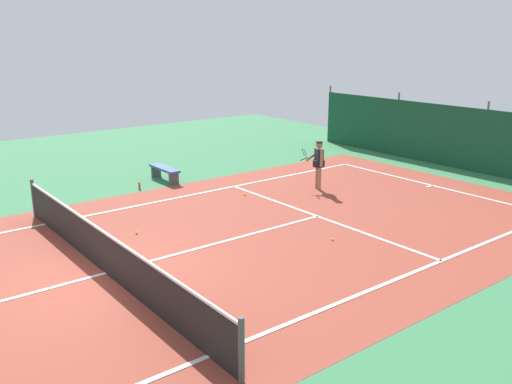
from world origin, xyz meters
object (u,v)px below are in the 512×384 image
Objects in this scene: tennis_player at (318,161)px; courtside_bench at (164,170)px; tennis_ball_midcourt at (137,233)px; tennis_ball_by_sideline at (244,195)px; water_bottle at (139,186)px; tennis_net at (105,252)px; tennis_ball_near_player at (332,239)px.

tennis_player is 1.03× the size of courtside_bench.
tennis_ball_by_sideline is at bearing 104.65° from tennis_ball_midcourt.
courtside_bench is 6.67× the size of water_bottle.
tennis_net is 6.90m from water_bottle.
water_bottle is (-3.70, -4.77, -0.84)m from tennis_player.
tennis_player is 24.85× the size of tennis_ball_near_player.
tennis_player is 24.85× the size of tennis_ball_by_sideline.
tennis_player is at bearing 140.47° from tennis_ball_near_player.
tennis_ball_near_player is at bearing 3.16° from courtside_bench.
courtside_bench is at bearing 142.07° from tennis_net.
water_bottle is (-2.81, -2.34, 0.09)m from tennis_ball_by_sideline.
tennis_ball_by_sideline is at bearing 171.86° from tennis_ball_near_player.
tennis_player is 6.88m from tennis_ball_midcourt.
tennis_player reaches higher than tennis_ball_midcourt.
water_bottle is (0.49, -1.24, -0.25)m from courtside_bench.
tennis_player is 4.95m from tennis_ball_near_player.
tennis_ball_midcourt is (0.26, -6.81, -0.93)m from tennis_player.
tennis_ball_midcourt is 4.46m from water_bottle.
tennis_player is 24.85× the size of tennis_ball_midcourt.
water_bottle is (-3.96, 2.04, 0.09)m from tennis_ball_midcourt.
tennis_ball_near_player is 4.68m from tennis_ball_by_sideline.
tennis_player is at bearing 52.23° from water_bottle.
tennis_net is at bearing 127.01° from tennis_player.
water_bottle is (-7.45, -1.68, 0.09)m from tennis_ball_near_player.
tennis_ball_by_sideline is 3.50m from courtside_bench.
tennis_ball_midcourt and tennis_ball_by_sideline have the same top height.
tennis_net is 153.33× the size of tennis_ball_near_player.
tennis_ball_near_player is at bearing -8.14° from tennis_ball_by_sideline.
water_bottle is at bearing 152.70° from tennis_ball_midcourt.
tennis_player reaches higher than courtside_bench.
tennis_ball_near_player is at bearing 12.69° from water_bottle.
tennis_ball_midcourt is 1.00× the size of tennis_ball_by_sideline.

